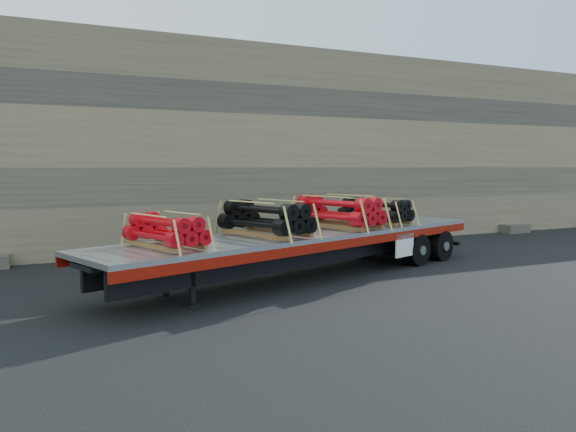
# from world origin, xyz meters

# --- Properties ---
(ground) EXTENTS (120.00, 120.00, 0.00)m
(ground) POSITION_xyz_m (0.00, 0.00, 0.00)
(ground) COLOR black
(ground) RESTS_ON ground
(rock_wall) EXTENTS (44.00, 3.00, 7.00)m
(rock_wall) POSITION_xyz_m (0.00, 6.50, 3.50)
(rock_wall) COLOR #7A6B54
(rock_wall) RESTS_ON ground
(trailer) EXTENTS (11.90, 5.92, 1.18)m
(trailer) POSITION_xyz_m (-0.50, -0.15, 0.59)
(trailer) COLOR #A5A7AD
(trailer) RESTS_ON ground
(bundle_front) EXTENTS (1.50, 2.09, 0.67)m
(bundle_front) POSITION_xyz_m (-4.38, -1.46, 1.51)
(bundle_front) COLOR red
(bundle_front) RESTS_ON trailer
(bundle_midfront) EXTENTS (1.81, 2.53, 0.81)m
(bundle_midfront) POSITION_xyz_m (-1.81, -0.59, 1.58)
(bundle_midfront) COLOR black
(bundle_midfront) RESTS_ON trailer
(bundle_midrear) EXTENTS (1.88, 2.62, 0.84)m
(bundle_midrear) POSITION_xyz_m (0.65, 0.24, 1.60)
(bundle_midrear) COLOR red
(bundle_midrear) RESTS_ON trailer
(bundle_rear) EXTENTS (1.59, 2.21, 0.71)m
(bundle_rear) POSITION_xyz_m (2.21, 0.76, 1.53)
(bundle_rear) COLOR black
(bundle_rear) RESTS_ON trailer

